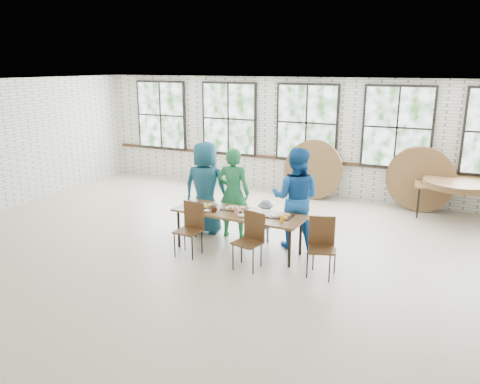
% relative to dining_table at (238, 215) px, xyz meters
% --- Properties ---
extents(room, '(12.00, 12.00, 12.00)m').
position_rel_dining_table_xyz_m(room, '(-0.07, 4.27, 1.14)').
color(room, beige).
rests_on(room, ground).
extents(dining_table, '(2.43, 0.90, 0.74)m').
position_rel_dining_table_xyz_m(dining_table, '(0.00, 0.00, 0.00)').
color(dining_table, brown).
rests_on(dining_table, ground).
extents(chair_near_left, '(0.45, 0.44, 0.95)m').
position_rel_dining_table_xyz_m(chair_near_left, '(-0.71, -0.46, -0.13)').
color(chair_near_left, '#4A2E18').
rests_on(chair_near_left, ground).
extents(chair_near_right, '(0.51, 0.50, 0.95)m').
position_rel_dining_table_xyz_m(chair_near_right, '(0.48, -0.54, -0.13)').
color(chair_near_right, '#4A2E18').
rests_on(chair_near_right, ground).
extents(chair_spare, '(0.52, 0.52, 0.95)m').
position_rel_dining_table_xyz_m(chair_spare, '(1.62, -0.31, -0.13)').
color(chair_spare, '#4A2E18').
rests_on(chair_spare, ground).
extents(adult_teal, '(0.97, 0.69, 1.86)m').
position_rel_dining_table_xyz_m(adult_teal, '(-1.03, 0.65, 0.24)').
color(adult_teal, '#1A5165').
rests_on(adult_teal, ground).
extents(adult_green, '(0.71, 0.54, 1.78)m').
position_rel_dining_table_xyz_m(adult_green, '(-0.41, 0.65, 0.20)').
color(adult_green, '#1C6C3C').
rests_on(adult_green, ground).
extents(toddler, '(0.61, 0.46, 0.83)m').
position_rel_dining_table_xyz_m(toddler, '(0.27, 0.65, -0.28)').
color(toddler, '#122339').
rests_on(toddler, ground).
extents(adult_blue, '(1.00, 0.82, 1.88)m').
position_rel_dining_table_xyz_m(adult_blue, '(0.86, 0.65, 0.25)').
color(adult_blue, '#1751A1').
rests_on(adult_blue, ground).
extents(storage_table, '(1.85, 0.89, 0.74)m').
position_rel_dining_table_xyz_m(storage_table, '(3.58, 3.68, -0.00)').
color(storage_table, brown).
rests_on(storage_table, ground).
extents(tabletop_clutter, '(1.97, 0.58, 0.11)m').
position_rel_dining_table_xyz_m(tabletop_clutter, '(0.08, -0.03, 0.08)').
color(tabletop_clutter, black).
rests_on(tabletop_clutter, dining_table).
extents(round_tops_stacked, '(1.50, 1.50, 0.13)m').
position_rel_dining_table_xyz_m(round_tops_stacked, '(3.58, 3.68, 0.12)').
color(round_tops_stacked, brown).
rests_on(round_tops_stacked, storage_table).
extents(round_tops_leaning, '(4.09, 0.46, 1.50)m').
position_rel_dining_table_xyz_m(round_tops_leaning, '(1.49, 4.01, 0.05)').
color(round_tops_leaning, brown).
rests_on(round_tops_leaning, ground).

